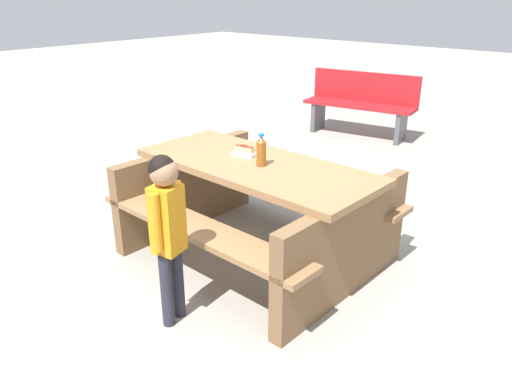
% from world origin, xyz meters
% --- Properties ---
extents(ground_plane, '(30.00, 30.00, 0.00)m').
position_xyz_m(ground_plane, '(0.00, 0.00, 0.00)').
color(ground_plane, gray).
rests_on(ground_plane, ground).
extents(picnic_table, '(1.84, 1.45, 0.75)m').
position_xyz_m(picnic_table, '(0.00, 0.00, 0.44)').
color(picnic_table, olive).
rests_on(picnic_table, ground).
extents(soda_bottle, '(0.07, 0.07, 0.23)m').
position_xyz_m(soda_bottle, '(-0.07, 0.02, 0.86)').
color(soda_bottle, brown).
rests_on(soda_bottle, picnic_table).
extents(hotdog_tray, '(0.19, 0.13, 0.08)m').
position_xyz_m(hotdog_tray, '(0.17, -0.07, 0.78)').
color(hotdog_tray, white).
rests_on(hotdog_tray, picnic_table).
extents(child_in_coat, '(0.18, 0.26, 1.07)m').
position_xyz_m(child_in_coat, '(-0.14, 0.93, 0.68)').
color(child_in_coat, '#262633').
rests_on(child_in_coat, ground).
extents(park_bench_near, '(1.54, 0.63, 0.85)m').
position_xyz_m(park_bench_near, '(1.13, -3.51, 0.45)').
color(park_bench_near, maroon).
rests_on(park_bench_near, ground).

